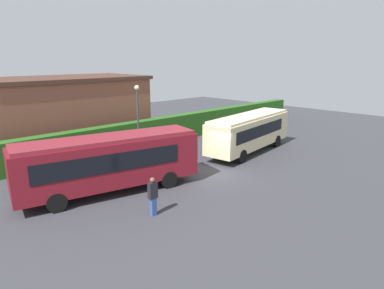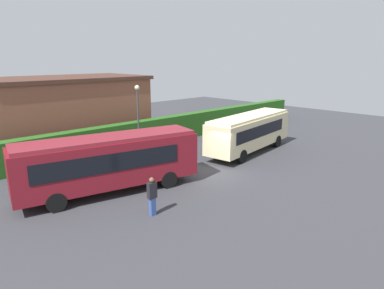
{
  "view_description": "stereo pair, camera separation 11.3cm",
  "coord_description": "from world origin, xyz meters",
  "px_view_note": "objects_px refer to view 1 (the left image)",
  "views": [
    {
      "loc": [
        -16.27,
        -14.29,
        7.39
      ],
      "look_at": [
        -0.68,
        1.64,
        1.71
      ],
      "focal_mm": 31.98,
      "sensor_mm": 36.0,
      "label": 1
    },
    {
      "loc": [
        -16.19,
        -14.37,
        7.39
      ],
      "look_at": [
        -0.68,
        1.64,
        1.71
      ],
      "focal_mm": 31.98,
      "sensor_mm": 36.0,
      "label": 2
    }
  ],
  "objects_px": {
    "person_left": "(75,170)",
    "lamppost": "(138,112)",
    "bus_maroon": "(110,161)",
    "person_center": "(153,195)",
    "person_right": "(117,163)",
    "bus_cream": "(249,131)",
    "person_far": "(232,130)"
  },
  "relations": [
    {
      "from": "bus_maroon",
      "to": "bus_cream",
      "type": "distance_m",
      "value": 12.45
    },
    {
      "from": "person_far",
      "to": "bus_cream",
      "type": "bearing_deg",
      "value": 11.05
    },
    {
      "from": "person_left",
      "to": "person_center",
      "type": "distance_m",
      "value": 6.59
    },
    {
      "from": "lamppost",
      "to": "person_left",
      "type": "bearing_deg",
      "value": -159.87
    },
    {
      "from": "person_right",
      "to": "lamppost",
      "type": "xyz_separation_m",
      "value": [
        3.73,
        2.83,
        2.51
      ]
    },
    {
      "from": "bus_cream",
      "to": "person_left",
      "type": "bearing_deg",
      "value": 160.15
    },
    {
      "from": "bus_maroon",
      "to": "person_right",
      "type": "height_order",
      "value": "bus_maroon"
    },
    {
      "from": "person_left",
      "to": "person_right",
      "type": "xyz_separation_m",
      "value": [
        2.58,
        -0.52,
        -0.03
      ]
    },
    {
      "from": "person_far",
      "to": "person_right",
      "type": "bearing_deg",
      "value": -44.08
    },
    {
      "from": "bus_cream",
      "to": "person_left",
      "type": "xyz_separation_m",
      "value": [
        -13.27,
        2.91,
        -0.83
      ]
    },
    {
      "from": "bus_cream",
      "to": "person_center",
      "type": "relative_size",
      "value": 5.05
    },
    {
      "from": "person_left",
      "to": "lamppost",
      "type": "height_order",
      "value": "lamppost"
    },
    {
      "from": "person_left",
      "to": "person_right",
      "type": "height_order",
      "value": "person_left"
    },
    {
      "from": "person_center",
      "to": "person_right",
      "type": "height_order",
      "value": "person_center"
    },
    {
      "from": "bus_cream",
      "to": "person_left",
      "type": "distance_m",
      "value": 13.61
    },
    {
      "from": "bus_maroon",
      "to": "person_far",
      "type": "distance_m",
      "value": 14.8
    },
    {
      "from": "person_left",
      "to": "person_center",
      "type": "height_order",
      "value": "person_center"
    },
    {
      "from": "bus_cream",
      "to": "bus_maroon",
      "type": "bearing_deg",
      "value": 171.07
    },
    {
      "from": "bus_maroon",
      "to": "person_center",
      "type": "bearing_deg",
      "value": -78.8
    },
    {
      "from": "bus_cream",
      "to": "person_right",
      "type": "xyz_separation_m",
      "value": [
        -10.69,
        2.4,
        -0.86
      ]
    },
    {
      "from": "bus_cream",
      "to": "person_center",
      "type": "xyz_separation_m",
      "value": [
        -12.55,
        -3.63,
        -0.72
      ]
    },
    {
      "from": "bus_maroon",
      "to": "lamppost",
      "type": "height_order",
      "value": "lamppost"
    },
    {
      "from": "bus_cream",
      "to": "person_far",
      "type": "bearing_deg",
      "value": 52.27
    },
    {
      "from": "bus_maroon",
      "to": "person_center",
      "type": "height_order",
      "value": "bus_maroon"
    },
    {
      "from": "bus_maroon",
      "to": "lamppost",
      "type": "xyz_separation_m",
      "value": [
        5.48,
        4.91,
        1.54
      ]
    },
    {
      "from": "person_left",
      "to": "person_far",
      "type": "height_order",
      "value": "person_far"
    },
    {
      "from": "person_left",
      "to": "lamppost",
      "type": "relative_size",
      "value": 0.32
    },
    {
      "from": "person_left",
      "to": "lamppost",
      "type": "xyz_separation_m",
      "value": [
        6.31,
        2.31,
        2.48
      ]
    },
    {
      "from": "person_center",
      "to": "lamppost",
      "type": "distance_m",
      "value": 10.74
    },
    {
      "from": "bus_maroon",
      "to": "person_left",
      "type": "bearing_deg",
      "value": 120.37
    },
    {
      "from": "person_left",
      "to": "bus_cream",
      "type": "bearing_deg",
      "value": -89.41
    },
    {
      "from": "bus_cream",
      "to": "lamppost",
      "type": "relative_size",
      "value": 1.79
    }
  ]
}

